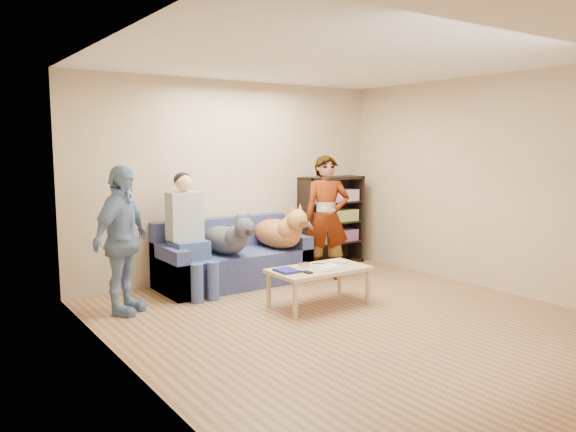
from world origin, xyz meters
TOP-DOWN VIEW (x-y plane):
  - ground at (0.00, 0.00)m, footprint 5.00×5.00m
  - ceiling at (0.00, 0.00)m, footprint 5.00×5.00m
  - wall_back at (0.00, 2.50)m, footprint 4.50×0.00m
  - wall_left at (-2.25, 0.00)m, footprint 0.00×5.00m
  - wall_right at (2.25, 0.00)m, footprint 0.00×5.00m
  - blanket at (0.57, 1.96)m, footprint 0.40×0.34m
  - person_standing_right at (0.91, 1.63)m, footprint 0.71×0.64m
  - person_standing_left at (-1.81, 1.63)m, footprint 0.94×0.88m
  - held_controller at (0.71, 1.43)m, footprint 0.06×0.12m
  - notebook_blue at (-0.33, 0.75)m, footprint 0.20×0.26m
  - papers at (0.12, 0.60)m, footprint 0.26×0.20m
  - magazine at (0.15, 0.62)m, footprint 0.22×0.17m
  - camera_silver at (-0.05, 0.82)m, footprint 0.11×0.06m
  - controller_a at (0.35, 0.80)m, footprint 0.04×0.13m
  - controller_b at (0.43, 0.72)m, footprint 0.09×0.06m
  - headphone_cup_a at (0.27, 0.68)m, footprint 0.07×0.07m
  - headphone_cup_b at (0.27, 0.76)m, footprint 0.07×0.07m
  - pen_orange at (0.05, 0.54)m, footprint 0.13×0.06m
  - pen_black at (0.19, 0.88)m, footprint 0.13×0.08m
  - wallet at (-0.18, 0.58)m, footprint 0.07×0.12m
  - sofa at (-0.25, 2.10)m, footprint 1.90×0.85m
  - person_seated at (-0.90, 1.97)m, footprint 0.40×0.73m
  - dog_gray at (-0.39, 1.93)m, footprint 0.39×1.24m
  - dog_tan at (0.37, 1.90)m, footprint 0.43×1.17m
  - coffee_table at (0.07, 0.70)m, footprint 1.10×0.60m
  - bookshelf at (1.55, 2.33)m, footprint 1.00×0.34m

SIDE VIEW (x-z plane):
  - ground at x=0.00m, z-range 0.00..0.00m
  - sofa at x=-0.25m, z-range -0.13..0.69m
  - coffee_table at x=0.07m, z-range 0.16..0.58m
  - pen_orange at x=0.05m, z-range 0.42..0.43m
  - pen_black at x=0.19m, z-range 0.42..0.43m
  - papers at x=0.12m, z-range 0.42..0.43m
  - wallet at x=-0.18m, z-range 0.42..0.43m
  - headphone_cup_a at x=0.27m, z-range 0.42..0.44m
  - headphone_cup_b at x=0.27m, z-range 0.42..0.44m
  - notebook_blue at x=-0.33m, z-range 0.42..0.45m
  - controller_a at x=0.35m, z-range 0.42..0.45m
  - controller_b at x=0.43m, z-range 0.42..0.45m
  - magazine at x=0.15m, z-range 0.43..0.45m
  - camera_silver at x=-0.05m, z-range 0.42..0.47m
  - blanket at x=0.57m, z-range 0.43..0.57m
  - dog_gray at x=-0.39m, z-range 0.34..0.91m
  - dog_tan at x=0.37m, z-range 0.34..0.96m
  - bookshelf at x=1.55m, z-range 0.03..1.33m
  - person_seated at x=-0.90m, z-range 0.04..1.51m
  - person_standing_left at x=-1.81m, z-range 0.00..1.56m
  - person_standing_right at x=0.91m, z-range 0.00..1.63m
  - held_controller at x=0.71m, z-range 0.95..0.98m
  - wall_back at x=0.00m, z-range -0.95..3.55m
  - wall_left at x=-2.25m, z-range -1.20..3.80m
  - wall_right at x=2.25m, z-range -1.20..3.80m
  - ceiling at x=0.00m, z-range 2.60..2.60m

